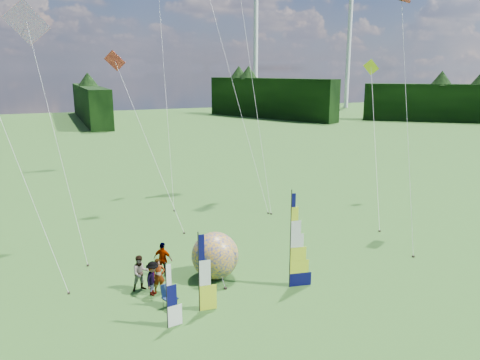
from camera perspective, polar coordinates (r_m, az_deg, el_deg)
name	(u,v)px	position (r m, az deg, el deg)	size (l,w,h in m)	color
ground	(295,317)	(21.91, 6.77, -16.21)	(220.00, 220.00, 0.00)	#326824
treeline_ring	(298,232)	(20.23, 7.08, -6.31)	(210.00, 210.00, 8.00)	black
turbine_left	(348,53)	(137.03, 13.08, 14.87)	(8.00, 1.20, 30.00)	silver
turbine_right	(256,52)	(130.50, 1.92, 15.29)	(8.00, 1.20, 30.00)	silver
feather_banner_main	(290,241)	(23.48, 6.17, -7.45)	(1.33, 0.10, 4.92)	#090944
side_banner_left	(199,274)	(21.42, -5.04, -11.32)	(1.02, 0.10, 3.70)	yellow
side_banner_far	(167,297)	(20.48, -8.93, -13.91)	(0.87, 0.10, 2.90)	white
bol_inflatable	(215,255)	(24.89, -3.05, -9.17)	(2.48, 2.48, 2.48)	navy
spectator_a	(159,276)	(23.78, -9.89, -11.44)	(0.64, 0.42, 1.76)	#66594C
spectator_b	(141,273)	(24.17, -12.03, -11.03)	(0.89, 0.44, 1.83)	#66594C
spectator_c	(153,278)	(23.61, -10.58, -11.70)	(1.12, 0.41, 1.73)	#66594C
spectator_d	(163,259)	(25.53, -9.36, -9.50)	(1.09, 0.45, 1.86)	#66594C
camp_chair	(170,297)	(22.46, -8.54, -13.88)	(0.64, 0.64, 1.10)	#112244
kite_whale	(232,70)	(39.98, -1.03, 13.23)	(3.64, 16.00, 21.30)	black
kite_rainbow_delta	(54,120)	(29.22, -21.70, 6.76)	(6.48, 11.05, 15.76)	#FF6942
kite_parafoil	(408,108)	(31.06, 19.81, 8.20)	(6.24, 9.38, 16.78)	#A0290D
small_kite_red	(147,133)	(34.14, -11.29, 5.70)	(5.26, 11.41, 12.71)	red
small_kite_orange	(255,89)	(38.05, 1.79, 11.00)	(3.32, 10.78, 18.37)	orange
small_kite_yellow	(375,134)	(36.80, 16.18, 5.44)	(7.43, 10.85, 12.02)	#F5F51B
small_kite_pink	(7,128)	(25.79, -26.50, 5.68)	(6.60, 8.29, 15.90)	#C74C7F
small_kite_green	(164,64)	(40.37, -9.27, 13.78)	(4.19, 12.71, 22.31)	#45CB5D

